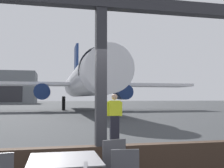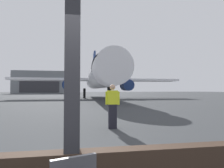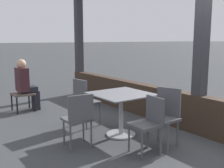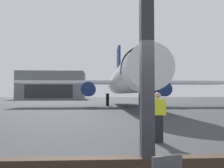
{
  "view_description": "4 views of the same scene",
  "coord_description": "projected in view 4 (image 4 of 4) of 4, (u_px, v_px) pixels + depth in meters",
  "views": [
    {
      "loc": [
        -0.87,
        -4.98,
        1.58
      ],
      "look_at": [
        3.31,
        14.14,
        2.62
      ],
      "focal_mm": 43.16,
      "sensor_mm": 36.0,
      "label": 1
    },
    {
      "loc": [
        0.13,
        -2.46,
        1.52
      ],
      "look_at": [
        2.72,
        13.29,
        2.05
      ],
      "focal_mm": 28.86,
      "sensor_mm": 36.0,
      "label": 2
    },
    {
      "loc": [
        2.98,
        -4.07,
        1.71
      ],
      "look_at": [
        -1.05,
        -1.17,
        0.88
      ],
      "focal_mm": 43.59,
      "sensor_mm": 36.0,
      "label": 3
    },
    {
      "loc": [
        -0.75,
        -3.67,
        1.67
      ],
      "look_at": [
        0.39,
        17.23,
        2.59
      ],
      "focal_mm": 38.2,
      "sensor_mm": 36.0,
      "label": 4
    }
  ],
  "objects": [
    {
      "name": "ground_plane",
      "position": [
        103.0,
        104.0,
        43.53
      ],
      "size": [
        220.0,
        220.0,
        0.0
      ],
      "primitive_type": "plane",
      "color": "#383A3D"
    },
    {
      "name": "airplane",
      "position": [
        126.0,
        80.0,
        31.61
      ],
      "size": [
        29.52,
        29.91,
        10.5
      ],
      "color": "silver",
      "rests_on": "ground"
    },
    {
      "name": "ground_crew_worker",
      "position": [
        158.0,
        116.0,
        8.31
      ],
      "size": [
        0.54,
        0.24,
        1.74
      ],
      "color": "black",
      "rests_on": "ground"
    },
    {
      "name": "window_frame",
      "position": [
        147.0,
        124.0,
        3.68
      ],
      "size": [
        9.01,
        0.24,
        3.54
      ],
      "color": "#38281E",
      "rests_on": "ground"
    },
    {
      "name": "distant_hangar",
      "position": [
        53.0,
        86.0,
        84.29
      ],
      "size": [
        22.32,
        13.36,
        9.53
      ],
      "color": "slate",
      "rests_on": "ground"
    }
  ]
}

